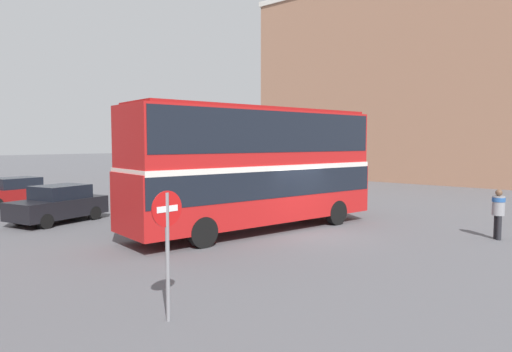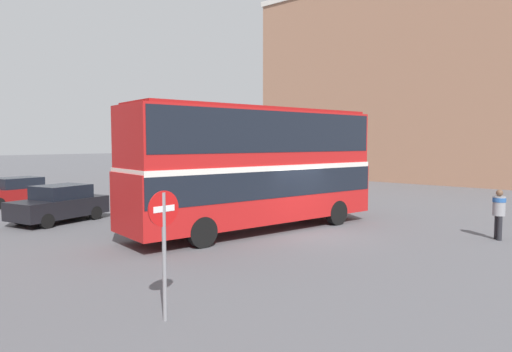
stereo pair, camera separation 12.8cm
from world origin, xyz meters
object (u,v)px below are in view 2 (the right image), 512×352
at_px(double_decker_bus, 256,161).
at_px(parked_car_side_street, 16,191).
at_px(pedestrian_foreground, 499,209).
at_px(no_entry_sign, 164,232).
at_px(parked_car_kerb_near, 59,204).

bearing_deg(double_decker_bus, parked_car_side_street, 112.57).
xyz_separation_m(double_decker_bus, pedestrian_foreground, (4.53, -7.45, -1.62)).
bearing_deg(double_decker_bus, no_entry_sign, -139.71).
bearing_deg(double_decker_bus, parked_car_kerb_near, 128.52).
bearing_deg(parked_car_kerb_near, pedestrian_foreground, 107.36).
bearing_deg(parked_car_side_street, pedestrian_foreground, 103.10).
bearing_deg(pedestrian_foreground, parked_car_kerb_near, -3.53).
distance_m(double_decker_bus, no_entry_sign, 9.23).
height_order(pedestrian_foreground, no_entry_sign, no_entry_sign).
xyz_separation_m(pedestrian_foreground, parked_car_kerb_near, (-8.81, 15.03, -0.30)).
xyz_separation_m(pedestrian_foreground, no_entry_sign, (-12.38, 2.69, 0.64)).
xyz_separation_m(parked_car_kerb_near, parked_car_side_street, (0.78, 6.99, -0.03)).
xyz_separation_m(parked_car_kerb_near, no_entry_sign, (-3.56, -12.34, 0.93)).
height_order(double_decker_bus, parked_car_side_street, double_decker_bus).
bearing_deg(no_entry_sign, double_decker_bus, 31.25).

